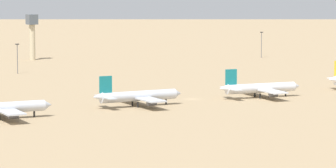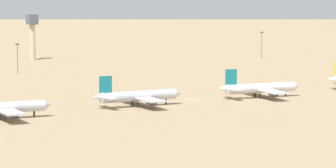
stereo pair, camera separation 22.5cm
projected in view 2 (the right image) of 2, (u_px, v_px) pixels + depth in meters
name	position (u px, v px, depth m)	size (l,w,h in m)	color
ground	(192.00, 99.00, 369.19)	(4000.00, 4000.00, 0.00)	#9E8460
parked_jet_navy_2	(0.00, 108.00, 318.15)	(34.56, 29.25, 11.41)	silver
parked_jet_teal_3	(138.00, 96.00, 348.36)	(34.69, 29.24, 11.45)	silver
parked_jet_teal_4	(260.00, 88.00, 372.83)	(34.21, 29.10, 11.32)	silver
control_tower	(32.00, 32.00, 532.92)	(5.20, 5.20, 24.69)	#C6B793
light_pole_west	(262.00, 43.00, 547.85)	(1.80, 0.50, 14.43)	#59595E
light_pole_mid	(17.00, 56.00, 461.86)	(1.80, 0.50, 14.04)	#59595E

